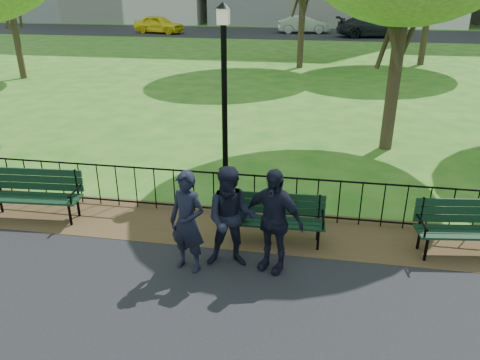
% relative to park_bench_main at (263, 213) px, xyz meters
% --- Properties ---
extents(ground, '(120.00, 120.00, 0.00)m').
position_rel_park_bench_main_xyz_m(ground, '(-0.48, -1.12, -0.57)').
color(ground, '#245D18').
extents(dirt_strip, '(60.00, 1.60, 0.01)m').
position_rel_park_bench_main_xyz_m(dirt_strip, '(-0.48, 0.38, -0.55)').
color(dirt_strip, '#3E3019').
rests_on(dirt_strip, ground).
extents(far_street, '(70.00, 9.00, 0.01)m').
position_rel_park_bench_main_xyz_m(far_street, '(-0.48, 33.88, -0.56)').
color(far_street, black).
rests_on(far_street, ground).
extents(iron_fence, '(24.06, 0.06, 1.00)m').
position_rel_park_bench_main_xyz_m(iron_fence, '(-0.48, 0.88, -0.07)').
color(iron_fence, black).
rests_on(iron_fence, ground).
extents(park_bench_main, '(1.67, 0.58, 0.93)m').
position_rel_park_bench_main_xyz_m(park_bench_main, '(0.00, 0.00, 0.00)').
color(park_bench_main, black).
rests_on(park_bench_main, ground).
extents(park_bench_left_a, '(1.87, 0.70, 1.04)m').
position_rel_park_bench_main_xyz_m(park_bench_left_a, '(-4.44, 0.17, 0.03)').
color(park_bench_left_a, black).
rests_on(park_bench_left_a, ground).
extents(park_bench_right_a, '(1.87, 0.80, 1.03)m').
position_rel_park_bench_main_xyz_m(park_bench_right_a, '(3.46, 0.21, 0.02)').
color(park_bench_right_a, black).
rests_on(park_bench_right_a, ground).
extents(lamppost, '(0.35, 0.35, 3.86)m').
position_rel_park_bench_main_xyz_m(lamppost, '(-1.24, 2.82, 1.53)').
color(lamppost, black).
rests_on(lamppost, ground).
extents(person_left, '(0.70, 0.56, 1.66)m').
position_rel_park_bench_main_xyz_m(person_left, '(-1.05, -1.04, 0.27)').
color(person_left, black).
rests_on(person_left, asphalt_path).
extents(person_mid, '(0.87, 0.53, 1.69)m').
position_rel_park_bench_main_xyz_m(person_mid, '(-0.40, -0.82, 0.29)').
color(person_mid, black).
rests_on(person_mid, asphalt_path).
extents(person_right, '(1.09, 0.74, 1.72)m').
position_rel_park_bench_main_xyz_m(person_right, '(0.25, -0.81, 0.30)').
color(person_right, black).
rests_on(person_right, asphalt_path).
extents(taxi, '(4.47, 2.58, 1.43)m').
position_rel_park_bench_main_xyz_m(taxi, '(-12.85, 32.06, 0.16)').
color(taxi, yellow).
rests_on(taxi, far_street).
extents(sedan_silver, '(4.52, 2.19, 1.43)m').
position_rel_park_bench_main_xyz_m(sedan_silver, '(-0.95, 34.21, 0.16)').
color(sedan_silver, '#AAADB1').
rests_on(sedan_silver, far_street).
extents(sedan_dark, '(5.72, 3.15, 1.57)m').
position_rel_park_bench_main_xyz_m(sedan_dark, '(4.44, 32.13, 0.23)').
color(sedan_dark, black).
rests_on(sedan_dark, far_street).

